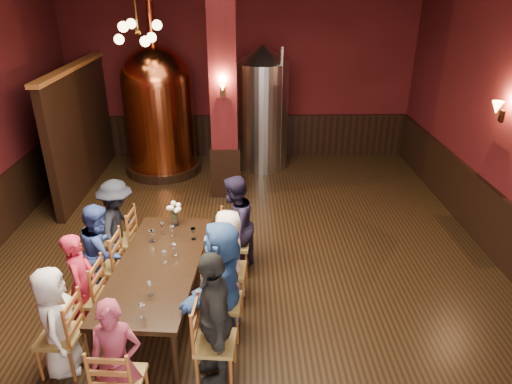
{
  "coord_description": "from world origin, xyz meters",
  "views": [
    {
      "loc": [
        0.11,
        -5.71,
        3.96
      ],
      "look_at": [
        0.25,
        0.2,
        1.2
      ],
      "focal_mm": 32.0,
      "sensor_mm": 36.0,
      "label": 1
    }
  ],
  "objects_px": {
    "rose_vase": "(174,210)",
    "person_2": "(102,251)",
    "copper_kettle": "(159,109)",
    "dining_table": "(159,268)",
    "person_0": "(56,321)",
    "steel_vessel": "(263,108)",
    "person_1": "(82,283)"
  },
  "relations": [
    {
      "from": "steel_vessel",
      "to": "rose_vase",
      "type": "bearing_deg",
      "value": -108.66
    },
    {
      "from": "copper_kettle",
      "to": "rose_vase",
      "type": "xyz_separation_m",
      "value": [
        0.84,
        -3.91,
        -0.44
      ]
    },
    {
      "from": "copper_kettle",
      "to": "dining_table",
      "type": "bearing_deg",
      "value": -81.16
    },
    {
      "from": "copper_kettle",
      "to": "rose_vase",
      "type": "distance_m",
      "value": 4.03
    },
    {
      "from": "copper_kettle",
      "to": "rose_vase",
      "type": "height_order",
      "value": "copper_kettle"
    },
    {
      "from": "steel_vessel",
      "to": "rose_vase",
      "type": "relative_size",
      "value": 7.55
    },
    {
      "from": "person_2",
      "to": "steel_vessel",
      "type": "height_order",
      "value": "steel_vessel"
    },
    {
      "from": "person_0",
      "to": "person_2",
      "type": "xyz_separation_m",
      "value": [
        0.11,
        1.33,
        0.03
      ]
    },
    {
      "from": "person_2",
      "to": "rose_vase",
      "type": "relative_size",
      "value": 3.79
    },
    {
      "from": "person_1",
      "to": "person_2",
      "type": "height_order",
      "value": "person_2"
    },
    {
      "from": "dining_table",
      "to": "person_0",
      "type": "height_order",
      "value": "person_0"
    },
    {
      "from": "dining_table",
      "to": "rose_vase",
      "type": "xyz_separation_m",
      "value": [
        0.08,
        0.98,
        0.3
      ]
    },
    {
      "from": "rose_vase",
      "to": "person_0",
      "type": "bearing_deg",
      "value": -117.91
    },
    {
      "from": "dining_table",
      "to": "person_1",
      "type": "xyz_separation_m",
      "value": [
        -0.87,
        -0.26,
        -0.03
      ]
    },
    {
      "from": "person_1",
      "to": "rose_vase",
      "type": "distance_m",
      "value": 1.59
    },
    {
      "from": "dining_table",
      "to": "steel_vessel",
      "type": "xyz_separation_m",
      "value": [
        1.48,
        5.14,
        0.68
      ]
    },
    {
      "from": "steel_vessel",
      "to": "person_1",
      "type": "bearing_deg",
      "value": -113.61
    },
    {
      "from": "person_0",
      "to": "copper_kettle",
      "type": "bearing_deg",
      "value": -14.7
    },
    {
      "from": "person_2",
      "to": "copper_kettle",
      "type": "distance_m",
      "value": 4.55
    },
    {
      "from": "person_2",
      "to": "steel_vessel",
      "type": "bearing_deg",
      "value": -34.82
    },
    {
      "from": "steel_vessel",
      "to": "rose_vase",
      "type": "distance_m",
      "value": 4.41
    },
    {
      "from": "copper_kettle",
      "to": "person_0",
      "type": "bearing_deg",
      "value": -91.66
    },
    {
      "from": "person_2",
      "to": "person_1",
      "type": "bearing_deg",
      "value": 166.38
    },
    {
      "from": "dining_table",
      "to": "copper_kettle",
      "type": "distance_m",
      "value": 5.0
    },
    {
      "from": "person_2",
      "to": "copper_kettle",
      "type": "xyz_separation_m",
      "value": [
        0.06,
        4.49,
        0.74
      ]
    },
    {
      "from": "rose_vase",
      "to": "person_2",
      "type": "bearing_deg",
      "value": -147.22
    },
    {
      "from": "person_2",
      "to": "steel_vessel",
      "type": "distance_m",
      "value": 5.32
    },
    {
      "from": "person_1",
      "to": "person_2",
      "type": "relative_size",
      "value": 0.97
    },
    {
      "from": "copper_kettle",
      "to": "rose_vase",
      "type": "relative_size",
      "value": 10.82
    },
    {
      "from": "person_0",
      "to": "person_2",
      "type": "height_order",
      "value": "person_2"
    },
    {
      "from": "steel_vessel",
      "to": "person_2",
      "type": "bearing_deg",
      "value": -115.93
    },
    {
      "from": "person_0",
      "to": "rose_vase",
      "type": "distance_m",
      "value": 2.18
    }
  ]
}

